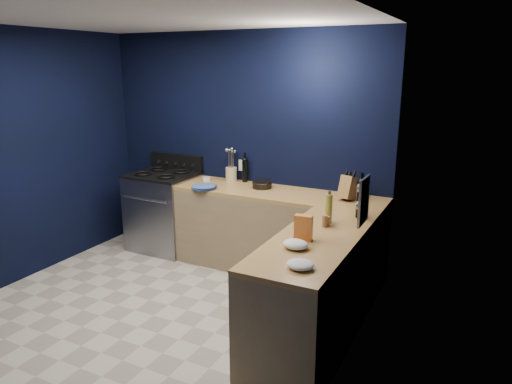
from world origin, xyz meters
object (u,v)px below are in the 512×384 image
Objects in this scene: plate_stack at (204,187)px; crouton_bag at (303,228)px; gas_range at (164,212)px; utensil_crock at (231,174)px; knife_block at (349,188)px.

crouton_bag is at bearing -32.52° from plate_stack.
gas_range is 0.89m from plate_stack.
utensil_crock is 2.05m from crouton_bag.
plate_stack is at bearing -16.70° from gas_range.
plate_stack is at bearing -154.28° from knife_block.
utensil_crock reaches higher than plate_stack.
knife_block is (2.28, 0.09, 0.56)m from gas_range.
utensil_crock is (0.10, 0.45, 0.06)m from plate_stack.
gas_range is at bearing -163.31° from knife_block.
utensil_crock is at bearing 128.84° from crouton_bag.
plate_stack is 0.46m from utensil_crock.
knife_block is (1.45, -0.14, 0.03)m from utensil_crock.
gas_range is at bearing -164.59° from utensil_crock.
knife_block reaches higher than plate_stack.
gas_range is 4.54× the size of crouton_bag.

